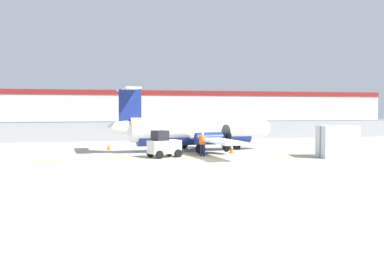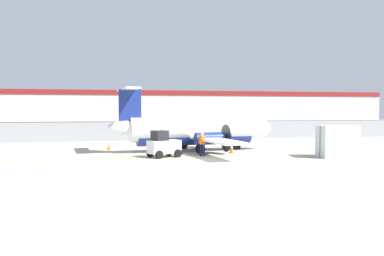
{
  "view_description": "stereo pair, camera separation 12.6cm",
  "coord_description": "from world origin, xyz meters",
  "px_view_note": "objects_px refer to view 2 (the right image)",
  "views": [
    {
      "loc": [
        -7.34,
        -27.15,
        3.34
      ],
      "look_at": [
        0.55,
        6.81,
        1.8
      ],
      "focal_mm": 40.0,
      "sensor_mm": 36.0,
      "label": 1
    },
    {
      "loc": [
        -7.22,
        -27.18,
        3.34
      ],
      "look_at": [
        0.55,
        6.81,
        1.8
      ],
      "focal_mm": 40.0,
      "sensor_mm": 36.0,
      "label": 2
    }
  ],
  "objects_px": {
    "traffic_cone_near_left": "(232,149)",
    "ground_crew_worker": "(202,143)",
    "commuter_airplane": "(198,131)",
    "baggage_tug": "(163,145)",
    "parked_car_1": "(110,129)",
    "cargo_container": "(337,142)",
    "parked_car_0": "(37,130)",
    "parked_car_3": "(223,125)",
    "traffic_cone_near_right": "(109,146)",
    "parked_car_2": "(183,128)"
  },
  "relations": [
    {
      "from": "parked_car_1",
      "to": "parked_car_3",
      "type": "xyz_separation_m",
      "value": [
        17.48,
        9.58,
        0.0
      ]
    },
    {
      "from": "ground_crew_worker",
      "to": "baggage_tug",
      "type": "bearing_deg",
      "value": 118.15
    },
    {
      "from": "ground_crew_worker",
      "to": "parked_car_0",
      "type": "distance_m",
      "value": 27.73
    },
    {
      "from": "commuter_airplane",
      "to": "parked_car_0",
      "type": "height_order",
      "value": "commuter_airplane"
    },
    {
      "from": "traffic_cone_near_right",
      "to": "parked_car_3",
      "type": "distance_m",
      "value": 33.21
    },
    {
      "from": "ground_crew_worker",
      "to": "parked_car_0",
      "type": "height_order",
      "value": "same"
    },
    {
      "from": "ground_crew_worker",
      "to": "traffic_cone_near_left",
      "type": "height_order",
      "value": "ground_crew_worker"
    },
    {
      "from": "traffic_cone_near_left",
      "to": "traffic_cone_near_right",
      "type": "distance_m",
      "value": 10.07
    },
    {
      "from": "parked_car_2",
      "to": "baggage_tug",
      "type": "bearing_deg",
      "value": 69.66
    },
    {
      "from": "commuter_airplane",
      "to": "parked_car_0",
      "type": "xyz_separation_m",
      "value": [
        -14.64,
        20.06,
        -0.71
      ]
    },
    {
      "from": "baggage_tug",
      "to": "parked_car_2",
      "type": "distance_m",
      "value": 27.18
    },
    {
      "from": "baggage_tug",
      "to": "parked_car_2",
      "type": "bearing_deg",
      "value": 52.8
    },
    {
      "from": "ground_crew_worker",
      "to": "parked_car_1",
      "type": "bearing_deg",
      "value": 41.5
    },
    {
      "from": "parked_car_0",
      "to": "parked_car_1",
      "type": "bearing_deg",
      "value": -178.17
    },
    {
      "from": "cargo_container",
      "to": "traffic_cone_near_left",
      "type": "relative_size",
      "value": 4.22
    },
    {
      "from": "commuter_airplane",
      "to": "parked_car_3",
      "type": "distance_m",
      "value": 32.13
    },
    {
      "from": "baggage_tug",
      "to": "parked_car_0",
      "type": "xyz_separation_m",
      "value": [
        -11.28,
        23.87,
        0.04
      ]
    },
    {
      "from": "parked_car_0",
      "to": "parked_car_1",
      "type": "distance_m",
      "value": 8.54
    },
    {
      "from": "commuter_airplane",
      "to": "parked_car_2",
      "type": "bearing_deg",
      "value": 76.22
    },
    {
      "from": "commuter_airplane",
      "to": "traffic_cone_near_right",
      "type": "bearing_deg",
      "value": 156.53
    },
    {
      "from": "parked_car_1",
      "to": "parked_car_3",
      "type": "height_order",
      "value": "same"
    },
    {
      "from": "traffic_cone_near_right",
      "to": "parked_car_2",
      "type": "bearing_deg",
      "value": 62.73
    },
    {
      "from": "commuter_airplane",
      "to": "baggage_tug",
      "type": "height_order",
      "value": "commuter_airplane"
    },
    {
      "from": "ground_crew_worker",
      "to": "cargo_container",
      "type": "height_order",
      "value": "cargo_container"
    },
    {
      "from": "parked_car_0",
      "to": "parked_car_3",
      "type": "xyz_separation_m",
      "value": [
        26.02,
        9.98,
        0.0
      ]
    },
    {
      "from": "parked_car_2",
      "to": "parked_car_3",
      "type": "distance_m",
      "value": 10.9
    },
    {
      "from": "ground_crew_worker",
      "to": "commuter_airplane",
      "type": "bearing_deg",
      "value": 19.94
    },
    {
      "from": "traffic_cone_near_left",
      "to": "commuter_airplane",
      "type": "bearing_deg",
      "value": 134.83
    },
    {
      "from": "baggage_tug",
      "to": "parked_car_3",
      "type": "relative_size",
      "value": 0.59
    },
    {
      "from": "cargo_container",
      "to": "baggage_tug",
      "type": "bearing_deg",
      "value": 176.59
    },
    {
      "from": "baggage_tug",
      "to": "commuter_airplane",
      "type": "bearing_deg",
      "value": 26.02
    },
    {
      "from": "parked_car_0",
      "to": "parked_car_2",
      "type": "height_order",
      "value": "same"
    },
    {
      "from": "baggage_tug",
      "to": "parked_car_0",
      "type": "relative_size",
      "value": 0.61
    },
    {
      "from": "traffic_cone_near_left",
      "to": "ground_crew_worker",
      "type": "bearing_deg",
      "value": -148.35
    },
    {
      "from": "traffic_cone_near_right",
      "to": "parked_car_2",
      "type": "relative_size",
      "value": 0.15
    },
    {
      "from": "traffic_cone_near_right",
      "to": "parked_car_1",
      "type": "relative_size",
      "value": 0.15
    },
    {
      "from": "cargo_container",
      "to": "commuter_airplane",
      "type": "bearing_deg",
      "value": 151.65
    },
    {
      "from": "parked_car_1",
      "to": "parked_car_3",
      "type": "bearing_deg",
      "value": 35.35
    },
    {
      "from": "parked_car_0",
      "to": "parked_car_2",
      "type": "bearing_deg",
      "value": -173.25
    },
    {
      "from": "ground_crew_worker",
      "to": "parked_car_3",
      "type": "bearing_deg",
      "value": 9.26
    },
    {
      "from": "traffic_cone_near_right",
      "to": "parked_car_1",
      "type": "xyz_separation_m",
      "value": [
        0.78,
        18.15,
        0.58
      ]
    },
    {
      "from": "parked_car_1",
      "to": "parked_car_2",
      "type": "relative_size",
      "value": 1.0
    },
    {
      "from": "ground_crew_worker",
      "to": "traffic_cone_near_right",
      "type": "bearing_deg",
      "value": 74.39
    },
    {
      "from": "parked_car_3",
      "to": "traffic_cone_near_right",
      "type": "bearing_deg",
      "value": -129.98
    },
    {
      "from": "ground_crew_worker",
      "to": "parked_car_2",
      "type": "height_order",
      "value": "same"
    },
    {
      "from": "traffic_cone_near_left",
      "to": "traffic_cone_near_right",
      "type": "xyz_separation_m",
      "value": [
        -9.03,
        4.47,
        0.0
      ]
    },
    {
      "from": "ground_crew_worker",
      "to": "parked_car_3",
      "type": "height_order",
      "value": "same"
    },
    {
      "from": "traffic_cone_near_right",
      "to": "cargo_container",
      "type": "bearing_deg",
      "value": -30.1
    },
    {
      "from": "parked_car_2",
      "to": "traffic_cone_near_right",
      "type": "bearing_deg",
      "value": 57.03
    },
    {
      "from": "parked_car_1",
      "to": "cargo_container",
      "type": "bearing_deg",
      "value": -55.18
    }
  ]
}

